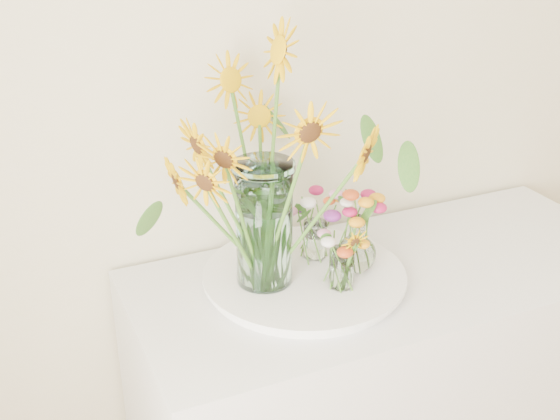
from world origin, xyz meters
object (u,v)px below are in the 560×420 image
object	(u,v)px
small_vase_a	(342,269)
small_vase_b	(357,243)
mason_jar	(264,224)
counter	(385,402)
tray	(304,278)
small_vase_c	(315,240)

from	to	relation	value
small_vase_a	small_vase_b	xyz separation A→B (m)	(0.08, 0.07, 0.02)
small_vase_a	mason_jar	bearing A→B (deg)	148.05
counter	tray	world-z (taller)	tray
counter	small_vase_b	bearing A→B (deg)	176.79
small_vase_c	small_vase_b	bearing A→B (deg)	-53.57
small_vase_a	small_vase_b	distance (m)	0.10
counter	mason_jar	size ratio (longest dim) A/B	4.35
counter	small_vase_c	world-z (taller)	small_vase_c
mason_jar	small_vase_a	xyz separation A→B (m)	(0.16, -0.10, -0.11)
small_vase_a	small_vase_b	bearing A→B (deg)	39.85
mason_jar	small_vase_b	size ratio (longest dim) A/B	2.16
mason_jar	counter	bearing A→B (deg)	-6.68
counter	mason_jar	xyz separation A→B (m)	(-0.36, 0.04, 0.64)
counter	small_vase_b	distance (m)	0.56
mason_jar	small_vase_c	xyz separation A→B (m)	(0.17, 0.06, -0.11)
small_vase_a	small_vase_c	distance (m)	0.16
small_vase_a	small_vase_c	size ratio (longest dim) A/B	0.99
tray	small_vase_b	world-z (taller)	small_vase_b
small_vase_a	counter	bearing A→B (deg)	16.41
small_vase_b	counter	bearing A→B (deg)	-3.21
tray	small_vase_b	size ratio (longest dim) A/B	3.32
tray	small_vase_c	distance (m)	0.11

